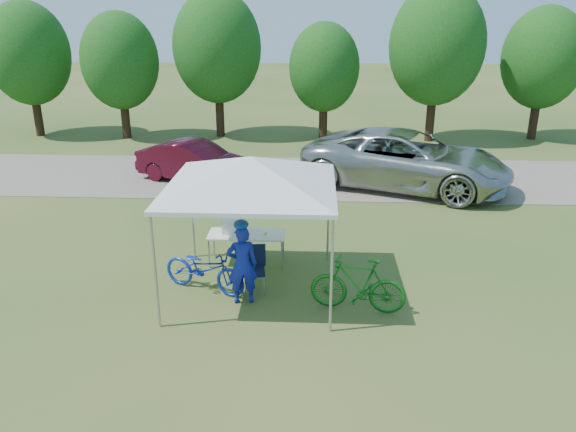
# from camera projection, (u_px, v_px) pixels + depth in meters

# --- Properties ---
(ground) EXTENTS (100.00, 100.00, 0.00)m
(ground) POSITION_uv_depth(u_px,v_px,m) (254.00, 289.00, 11.26)
(ground) COLOR #2D5119
(ground) RESTS_ON ground
(gravel_strip) EXTENTS (24.00, 5.00, 0.02)m
(gravel_strip) POSITION_uv_depth(u_px,v_px,m) (279.00, 177.00, 18.75)
(gravel_strip) COLOR gray
(gravel_strip) RESTS_ON ground
(canopy) EXTENTS (4.53, 4.53, 3.00)m
(canopy) POSITION_uv_depth(u_px,v_px,m) (251.00, 160.00, 10.34)
(canopy) COLOR #A5A5AA
(canopy) RESTS_ON ground
(treeline) EXTENTS (24.89, 4.28, 6.30)m
(treeline) POSITION_uv_depth(u_px,v_px,m) (281.00, 54.00, 23.20)
(treeline) COLOR #382314
(treeline) RESTS_ON ground
(folding_table) EXTENTS (1.67, 0.69, 0.68)m
(folding_table) POSITION_uv_depth(u_px,v_px,m) (247.00, 236.00, 12.21)
(folding_table) COLOR white
(folding_table) RESTS_ON ground
(folding_chair) EXTENTS (0.52, 0.54, 0.91)m
(folding_chair) POSITION_uv_depth(u_px,v_px,m) (253.00, 264.00, 11.08)
(folding_chair) COLOR black
(folding_chair) RESTS_ON ground
(cooler) EXTENTS (0.42, 0.29, 0.31)m
(cooler) POSITION_uv_depth(u_px,v_px,m) (232.00, 227.00, 12.15)
(cooler) COLOR white
(cooler) RESTS_ON folding_table
(ice_cream_cup) EXTENTS (0.07, 0.07, 0.05)m
(ice_cream_cup) POSITION_uv_depth(u_px,v_px,m) (265.00, 234.00, 12.12)
(ice_cream_cup) COLOR yellow
(ice_cream_cup) RESTS_ON folding_table
(cyclist) EXTENTS (0.62, 0.47, 1.56)m
(cyclist) POSITION_uv_depth(u_px,v_px,m) (242.00, 265.00, 10.49)
(cyclist) COLOR #121E95
(cyclist) RESTS_ON ground
(bike_blue) EXTENTS (1.90, 1.25, 0.94)m
(bike_blue) POSITION_uv_depth(u_px,v_px,m) (204.00, 269.00, 11.04)
(bike_blue) COLOR #1331A9
(bike_blue) RESTS_ON ground
(bike_green) EXTENTS (1.82, 0.79, 1.06)m
(bike_green) POSITION_uv_depth(u_px,v_px,m) (358.00, 284.00, 10.29)
(bike_green) COLOR #176A1D
(bike_green) RESTS_ON ground
(minivan) EXTENTS (6.96, 5.07, 1.76)m
(minivan) POSITION_uv_depth(u_px,v_px,m) (406.00, 160.00, 17.34)
(minivan) COLOR #B0B1AC
(minivan) RESTS_ON gravel_strip
(sedan) EXTENTS (4.11, 2.84, 1.28)m
(sedan) POSITION_uv_depth(u_px,v_px,m) (195.00, 162.00, 18.01)
(sedan) COLOR #450B1A
(sedan) RESTS_ON gravel_strip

